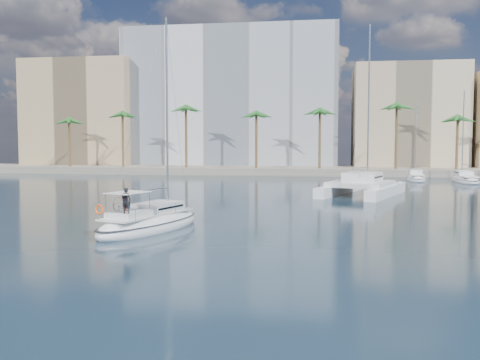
# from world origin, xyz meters

# --- Properties ---
(ground) EXTENTS (160.00, 160.00, 0.00)m
(ground) POSITION_xyz_m (0.00, 0.00, 0.00)
(ground) COLOR black
(ground) RESTS_ON ground
(quay) EXTENTS (120.00, 14.00, 1.20)m
(quay) POSITION_xyz_m (0.00, 61.00, 0.60)
(quay) COLOR gray
(quay) RESTS_ON ground
(building_modern) EXTENTS (42.00, 16.00, 28.00)m
(building_modern) POSITION_xyz_m (-12.00, 73.00, 14.00)
(building_modern) COLOR silver
(building_modern) RESTS_ON ground
(building_tan_left) EXTENTS (22.00, 14.00, 22.00)m
(building_tan_left) POSITION_xyz_m (-42.00, 69.00, 11.00)
(building_tan_left) COLOR tan
(building_tan_left) RESTS_ON ground
(building_beige) EXTENTS (20.00, 14.00, 20.00)m
(building_beige) POSITION_xyz_m (22.00, 70.00, 10.00)
(building_beige) COLOR #C8B38F
(building_beige) RESTS_ON ground
(palm_left) EXTENTS (3.60, 3.60, 12.30)m
(palm_left) POSITION_xyz_m (-34.00, 57.00, 10.28)
(palm_left) COLOR brown
(palm_left) RESTS_ON ground
(palm_centre) EXTENTS (3.60, 3.60, 12.30)m
(palm_centre) POSITION_xyz_m (0.00, 57.00, 10.28)
(palm_centre) COLOR brown
(palm_centre) RESTS_ON ground
(main_sloop) EXTENTS (6.25, 10.64, 15.06)m
(main_sloop) POSITION_xyz_m (-5.11, -1.48, 0.49)
(main_sloop) COLOR white
(main_sloop) RESTS_ON ground
(catamaran) EXTENTS (10.56, 14.37, 18.74)m
(catamaran) POSITION_xyz_m (10.50, 24.01, 1.17)
(catamaran) COLOR white
(catamaran) RESTS_ON ground
(seagull) EXTENTS (1.08, 0.46, 0.20)m
(seagull) POSITION_xyz_m (-6.39, 1.99, 0.44)
(seagull) COLOR silver
(seagull) RESTS_ON ground
(moored_yacht_a) EXTENTS (3.37, 9.52, 11.90)m
(moored_yacht_a) POSITION_xyz_m (20.00, 47.00, 0.00)
(moored_yacht_a) COLOR white
(moored_yacht_a) RESTS_ON ground
(moored_yacht_b) EXTENTS (3.32, 10.83, 13.72)m
(moored_yacht_b) POSITION_xyz_m (26.50, 45.00, 0.00)
(moored_yacht_b) COLOR white
(moored_yacht_b) RESTS_ON ground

